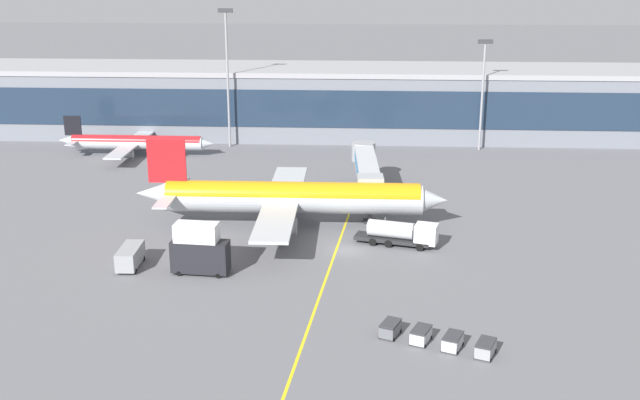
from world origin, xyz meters
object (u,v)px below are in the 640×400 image
(fuel_tanker, at_px, (402,233))
(baggage_cart_0, at_px, (390,329))
(lavatory_truck, at_px, (130,255))
(baggage_cart_3, at_px, (486,348))
(baggage_cart_1, at_px, (421,335))
(commuter_jet_far, at_px, (136,142))
(main_airliner, at_px, (291,197))
(catering_lift, at_px, (199,249))
(baggage_cart_2, at_px, (453,341))

(fuel_tanker, distance_m, baggage_cart_0, 25.74)
(lavatory_truck, relative_size, baggage_cart_3, 1.93)
(lavatory_truck, relative_size, baggage_cart_1, 1.93)
(commuter_jet_far, bearing_deg, lavatory_truck, -74.83)
(main_airliner, relative_size, baggage_cart_3, 14.35)
(baggage_cart_1, relative_size, commuter_jet_far, 0.10)
(catering_lift, bearing_deg, fuel_tanker, 23.75)
(baggage_cart_3, bearing_deg, baggage_cart_0, 157.83)
(catering_lift, relative_size, baggage_cart_3, 2.31)
(baggage_cart_3, bearing_deg, commuter_jet_far, 126.10)
(commuter_jet_far, bearing_deg, baggage_cart_2, -54.97)
(baggage_cart_1, height_order, baggage_cart_3, same)
(baggage_cart_0, relative_size, baggage_cart_2, 1.00)
(catering_lift, height_order, baggage_cart_0, catering_lift)
(fuel_tanker, bearing_deg, main_airliner, 155.09)
(main_airliner, height_order, baggage_cart_0, main_airliner)
(baggage_cart_2, bearing_deg, baggage_cart_3, -22.17)
(baggage_cart_1, relative_size, baggage_cart_2, 1.00)
(baggage_cart_2, bearing_deg, baggage_cart_1, 157.83)
(fuel_tanker, distance_m, commuter_jet_far, 66.73)
(lavatory_truck, relative_size, commuter_jet_far, 0.20)
(main_airliner, bearing_deg, baggage_cart_2, -61.78)
(baggage_cart_2, bearing_deg, catering_lift, 148.39)
(baggage_cart_0, distance_m, baggage_cart_3, 9.60)
(catering_lift, bearing_deg, main_airliner, 62.40)
(baggage_cart_0, bearing_deg, main_airliner, 111.55)
(fuel_tanker, height_order, catering_lift, catering_lift)
(main_airliner, xyz_separation_m, baggage_cart_3, (21.79, -36.28, -3.43))
(main_airliner, bearing_deg, catering_lift, -117.60)
(main_airliner, distance_m, baggage_cart_1, 37.55)
(baggage_cart_0, relative_size, commuter_jet_far, 0.10)
(catering_lift, xyz_separation_m, baggage_cart_2, (28.11, -17.30, -2.28))
(fuel_tanker, height_order, commuter_jet_far, commuter_jet_far)
(fuel_tanker, height_order, baggage_cart_1, fuel_tanker)
(baggage_cart_3, bearing_deg, baggage_cart_1, 157.83)
(main_airliner, relative_size, baggage_cart_1, 14.35)
(catering_lift, height_order, commuter_jet_far, commuter_jet_far)
(baggage_cart_1, height_order, commuter_jet_far, commuter_jet_far)
(baggage_cart_1, xyz_separation_m, baggage_cart_3, (5.93, -2.41, 0.00))
(baggage_cart_1, bearing_deg, baggage_cart_0, 157.83)
(lavatory_truck, xyz_separation_m, baggage_cart_0, (31.09, -16.60, -0.64))
(baggage_cart_0, bearing_deg, commuter_jet_far, 122.70)
(main_airliner, distance_m, baggage_cart_0, 35.28)
(lavatory_truck, bearing_deg, baggage_cart_0, -28.10)
(baggage_cart_0, distance_m, baggage_cart_2, 6.40)
(fuel_tanker, xyz_separation_m, baggage_cart_0, (-2.23, -25.63, -0.96))
(fuel_tanker, height_order, baggage_cart_2, fuel_tanker)
(fuel_tanker, relative_size, baggage_cart_2, 3.65)
(baggage_cart_1, bearing_deg, main_airliner, 115.09)
(catering_lift, relative_size, commuter_jet_far, 0.23)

